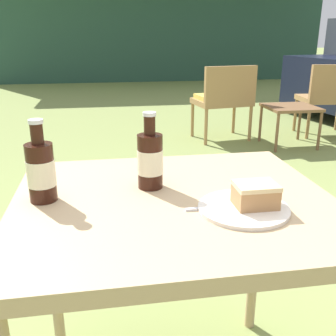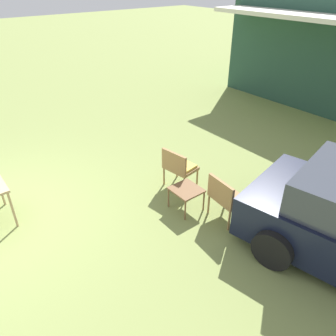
% 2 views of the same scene
% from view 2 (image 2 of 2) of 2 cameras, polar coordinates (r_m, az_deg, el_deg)
% --- Properties ---
extents(wicker_chair_cushioned, '(0.66, 0.54, 0.84)m').
position_cam_2_polar(wicker_chair_cushioned, '(6.41, 1.90, 0.41)').
color(wicker_chair_cushioned, '#9E7547').
rests_on(wicker_chair_cushioned, ground_plane).
extents(wicker_chair_plain, '(0.64, 0.51, 0.84)m').
position_cam_2_polar(wicker_chair_plain, '(5.65, 9.98, -4.79)').
color(wicker_chair_plain, '#9E7547').
rests_on(wicker_chair_plain, ground_plane).
extents(garden_side_table, '(0.52, 0.49, 0.43)m').
position_cam_2_polar(garden_side_table, '(5.88, 3.20, -4.06)').
color(garden_side_table, brown).
rests_on(garden_side_table, ground_plane).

